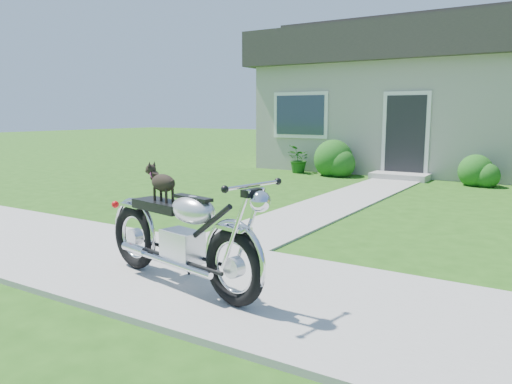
% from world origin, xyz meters
% --- Properties ---
extents(ground, '(80.00, 80.00, 0.00)m').
position_xyz_m(ground, '(0.00, 0.00, 0.00)').
color(ground, '#235114').
rests_on(ground, ground).
extents(sidewalk, '(24.00, 2.20, 0.04)m').
position_xyz_m(sidewalk, '(0.00, 0.00, 0.02)').
color(sidewalk, '#9E9B93').
rests_on(sidewalk, ground).
extents(walkway, '(1.20, 8.00, 0.03)m').
position_xyz_m(walkway, '(-1.50, 5.00, 0.01)').
color(walkway, '#9E9B93').
rests_on(walkway, ground).
extents(house, '(12.60, 7.03, 4.50)m').
position_xyz_m(house, '(-0.00, 11.99, 2.16)').
color(house, '#ABA59A').
rests_on(house, ground).
extents(potted_plant_left, '(0.93, 0.92, 0.78)m').
position_xyz_m(potted_plant_left, '(-4.30, 8.55, 0.39)').
color(potted_plant_left, '#1B5015').
rests_on(potted_plant_left, ground).
extents(motorcycle_with_dog, '(2.20, 0.77, 1.12)m').
position_xyz_m(motorcycle_with_dog, '(-0.95, -0.38, 0.54)').
color(motorcycle_with_dog, black).
rests_on(motorcycle_with_dog, sidewalk).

